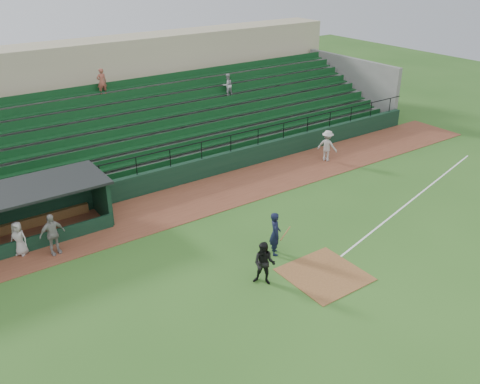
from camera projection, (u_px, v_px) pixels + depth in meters
ground at (308, 264)px, 21.69m from camera, size 90.00×90.00×0.00m
warning_track at (208, 195)px, 27.59m from camera, size 40.00×4.00×0.03m
home_plate_dirt at (324, 274)px, 20.95m from camera, size 3.00×3.00×0.03m
foul_line at (407, 204)px, 26.73m from camera, size 17.49×4.44×0.01m
stadium_structure at (137, 116)px, 32.83m from camera, size 38.00×13.08×6.40m
dugout at (5, 211)px, 23.11m from camera, size 8.90×3.20×2.42m
batter_at_plate at (275, 233)px, 22.00m from camera, size 1.18×0.86×1.99m
umpire at (264, 264)px, 20.04m from camera, size 1.11×1.13×1.84m
runner at (327, 146)px, 31.65m from camera, size 1.18×1.45×1.96m
dugout_player_a at (52, 234)px, 21.96m from camera, size 1.16×0.60×1.90m
dugout_player_b at (19, 238)px, 21.98m from camera, size 0.89×0.89×1.56m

